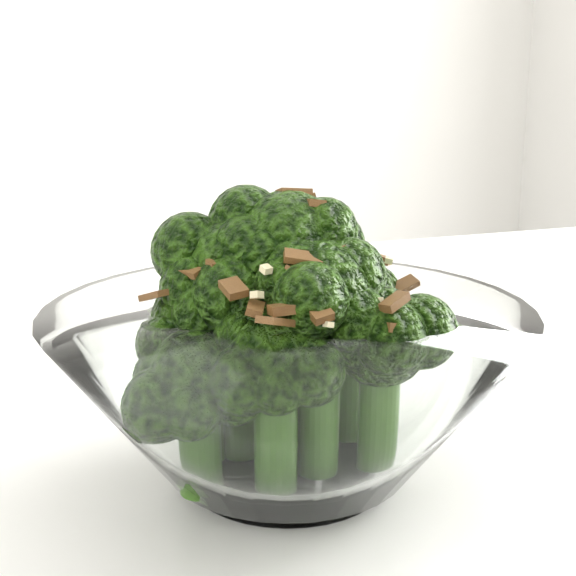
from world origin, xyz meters
TOP-DOWN VIEW (x-y plane):
  - table at (-0.10, 0.11)m, footprint 1.34×1.04m
  - broccoli_dish at (-0.25, 0.03)m, footprint 0.23×0.23m

SIDE VIEW (x-z plane):
  - table at x=-0.10m, z-range 0.31..1.06m
  - broccoli_dish at x=-0.25m, z-range 0.73..0.88m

